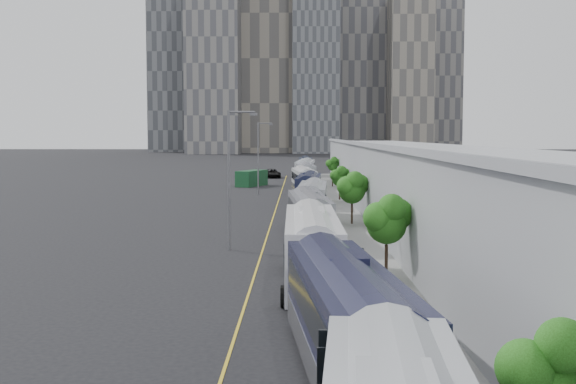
{
  "coord_description": "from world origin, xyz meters",
  "views": [
    {
      "loc": [
        1.03,
        -4.56,
        7.88
      ],
      "look_at": [
        0.04,
        57.13,
        3.0
      ],
      "focal_mm": 45.0,
      "sensor_mm": 36.0,
      "label": 1
    }
  ],
  "objects_px": {
    "bus_6": "(304,183)",
    "bus_7": "(306,177)",
    "bus_3": "(309,220)",
    "bus_8": "(305,172)",
    "bus_1": "(347,331)",
    "bus_5": "(309,192)",
    "suv": "(272,173)",
    "bus_9": "(305,168)",
    "shipping_container": "(252,178)",
    "bus_2": "(312,254)",
    "street_lamp_far": "(259,153)",
    "bus_4": "(312,204)",
    "street_lamp_near": "(231,171)"
  },
  "relations": [
    {
      "from": "bus_6",
      "to": "bus_7",
      "type": "xyz_separation_m",
      "value": [
        0.36,
        13.19,
        0.06
      ]
    },
    {
      "from": "bus_3",
      "to": "bus_7",
      "type": "relative_size",
      "value": 0.98
    },
    {
      "from": "bus_7",
      "to": "bus_8",
      "type": "relative_size",
      "value": 0.95
    },
    {
      "from": "bus_1",
      "to": "bus_5",
      "type": "bearing_deg",
      "value": 84.65
    },
    {
      "from": "bus_5",
      "to": "suv",
      "type": "bearing_deg",
      "value": 99.93
    },
    {
      "from": "bus_3",
      "to": "bus_9",
      "type": "distance_m",
      "value": 84.4
    },
    {
      "from": "bus_5",
      "to": "shipping_container",
      "type": "height_order",
      "value": "bus_5"
    },
    {
      "from": "bus_1",
      "to": "suv",
      "type": "relative_size",
      "value": 2.29
    },
    {
      "from": "bus_6",
      "to": "bus_5",
      "type": "bearing_deg",
      "value": -92.95
    },
    {
      "from": "bus_2",
      "to": "bus_8",
      "type": "xyz_separation_m",
      "value": [
        0.3,
        83.51,
        -0.03
      ]
    },
    {
      "from": "bus_5",
      "to": "street_lamp_far",
      "type": "distance_m",
      "value": 16.28
    },
    {
      "from": "bus_4",
      "to": "bus_9",
      "type": "relative_size",
      "value": 0.97
    },
    {
      "from": "bus_8",
      "to": "street_lamp_near",
      "type": "relative_size",
      "value": 1.41
    },
    {
      "from": "street_lamp_near",
      "to": "suv",
      "type": "xyz_separation_m",
      "value": [
        -0.44,
        83.87,
        -4.65
      ]
    },
    {
      "from": "bus_3",
      "to": "bus_5",
      "type": "distance_m",
      "value": 27.5
    },
    {
      "from": "bus_7",
      "to": "bus_2",
      "type": "bearing_deg",
      "value": -92.04
    },
    {
      "from": "bus_5",
      "to": "bus_2",
      "type": "bearing_deg",
      "value": -87.34
    },
    {
      "from": "bus_4",
      "to": "street_lamp_near",
      "type": "distance_m",
      "value": 18.7
    },
    {
      "from": "street_lamp_near",
      "to": "street_lamp_far",
      "type": "height_order",
      "value": "street_lamp_near"
    },
    {
      "from": "bus_2",
      "to": "suv",
      "type": "height_order",
      "value": "bus_2"
    },
    {
      "from": "bus_5",
      "to": "bus_9",
      "type": "distance_m",
      "value": 56.91
    },
    {
      "from": "street_lamp_far",
      "to": "shipping_container",
      "type": "bearing_deg",
      "value": 97.6
    },
    {
      "from": "bus_2",
      "to": "shipping_container",
      "type": "height_order",
      "value": "bus_2"
    },
    {
      "from": "bus_4",
      "to": "bus_9",
      "type": "bearing_deg",
      "value": 92.77
    },
    {
      "from": "bus_1",
      "to": "bus_9",
      "type": "height_order",
      "value": "bus_1"
    },
    {
      "from": "bus_3",
      "to": "suv",
      "type": "distance_m",
      "value": 79.55
    },
    {
      "from": "bus_6",
      "to": "suv",
      "type": "height_order",
      "value": "bus_6"
    },
    {
      "from": "bus_1",
      "to": "bus_9",
      "type": "relative_size",
      "value": 1.05
    },
    {
      "from": "bus_3",
      "to": "street_lamp_near",
      "type": "bearing_deg",
      "value": -143.93
    },
    {
      "from": "bus_5",
      "to": "suv",
      "type": "distance_m",
      "value": 52.2
    },
    {
      "from": "bus_1",
      "to": "shipping_container",
      "type": "bearing_deg",
      "value": 89.94
    },
    {
      "from": "bus_7",
      "to": "bus_9",
      "type": "bearing_deg",
      "value": 87.8
    },
    {
      "from": "bus_9",
      "to": "street_lamp_near",
      "type": "relative_size",
      "value": 1.35
    },
    {
      "from": "bus_9",
      "to": "bus_3",
      "type": "bearing_deg",
      "value": -90.31
    },
    {
      "from": "bus_3",
      "to": "bus_7",
      "type": "distance_m",
      "value": 55.66
    },
    {
      "from": "bus_2",
      "to": "bus_5",
      "type": "xyz_separation_m",
      "value": [
        0.4,
        43.74,
        -0.15
      ]
    },
    {
      "from": "bus_2",
      "to": "street_lamp_far",
      "type": "height_order",
      "value": "street_lamp_far"
    },
    {
      "from": "bus_5",
      "to": "bus_6",
      "type": "relative_size",
      "value": 1.0
    },
    {
      "from": "bus_3",
      "to": "street_lamp_far",
      "type": "relative_size",
      "value": 1.32
    },
    {
      "from": "bus_2",
      "to": "suv",
      "type": "bearing_deg",
      "value": 92.92
    },
    {
      "from": "bus_1",
      "to": "bus_3",
      "type": "height_order",
      "value": "bus_1"
    },
    {
      "from": "bus_3",
      "to": "bus_8",
      "type": "distance_m",
      "value": 67.27
    },
    {
      "from": "bus_2",
      "to": "bus_4",
      "type": "relative_size",
      "value": 1.09
    },
    {
      "from": "bus_4",
      "to": "suv",
      "type": "xyz_separation_m",
      "value": [
        -6.29,
        66.56,
        -0.7
      ]
    },
    {
      "from": "bus_4",
      "to": "street_lamp_far",
      "type": "height_order",
      "value": "street_lamp_far"
    },
    {
      "from": "bus_7",
      "to": "bus_1",
      "type": "bearing_deg",
      "value": -91.42
    },
    {
      "from": "street_lamp_far",
      "to": "suv",
      "type": "relative_size",
      "value": 1.62
    },
    {
      "from": "shipping_container",
      "to": "suv",
      "type": "height_order",
      "value": "shipping_container"
    },
    {
      "from": "bus_1",
      "to": "bus_2",
      "type": "distance_m",
      "value": 14.68
    },
    {
      "from": "bus_1",
      "to": "bus_6",
      "type": "bearing_deg",
      "value": 84.91
    }
  ]
}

